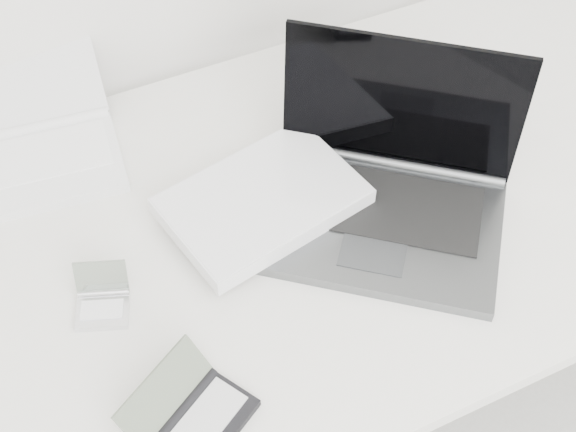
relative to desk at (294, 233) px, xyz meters
name	(u,v)px	position (x,y,z in m)	size (l,w,h in m)	color
desk	(294,233)	(0.00, 0.00, 0.00)	(1.60, 0.80, 0.73)	white
laptop_large	(338,194)	(0.07, -0.02, 0.09)	(0.57, 0.46, 0.26)	#575A5C
netbook_open_white	(36,142)	(-0.34, 0.31, 0.07)	(0.30, 0.35, 0.12)	white
pda_silver	(102,302)	(-0.33, -0.04, 0.06)	(0.10, 0.10, 0.06)	silver
palmtop_charcoal	(194,419)	(-0.27, -0.27, 0.06)	(0.19, 0.18, 0.07)	black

